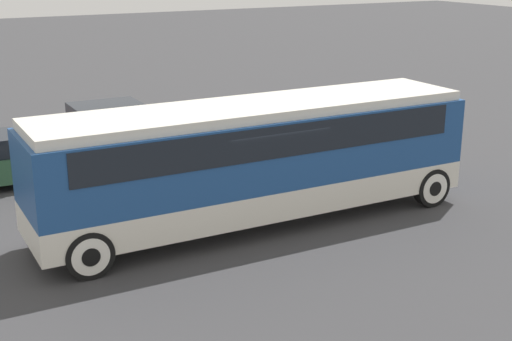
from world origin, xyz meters
The scene contains 3 objects.
ground_plane centered at (0.00, 0.00, 0.00)m, with size 120.00×120.00×0.00m, color #38383A.
tour_bus centered at (0.10, 0.00, 1.77)m, with size 10.73×2.50×2.94m.
parked_car_mid centered at (-0.93, 8.54, 0.74)m, with size 4.35×1.92×1.49m.
Camera 1 is at (-7.69, -14.20, 6.31)m, focal length 50.00 mm.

